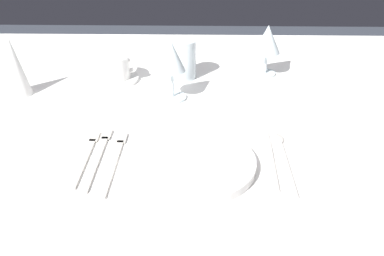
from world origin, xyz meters
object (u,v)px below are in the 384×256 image
(spoon_soup, at_px, (282,155))
(napkin_folded, at_px, (14,66))
(wine_glass_left, at_px, (172,60))
(drink_tumbler, at_px, (183,61))
(dinner_plate, at_px, (191,163))
(fork_inner, at_px, (98,155))
(coffee_cup_left, at_px, (115,67))
(fork_outer, at_px, (115,160))
(dinner_knife, at_px, (269,160))
(fork_salad, at_px, (86,155))
(wine_glass_centre, at_px, (267,41))

(spoon_soup, bearing_deg, napkin_folded, 156.59)
(wine_glass_left, distance_m, drink_tumbler, 0.15)
(dinner_plate, relative_size, fork_inner, 1.15)
(coffee_cup_left, bearing_deg, napkin_folded, -158.86)
(fork_inner, height_order, wine_glass_left, wine_glass_left)
(napkin_folded, bearing_deg, fork_inner, -47.39)
(spoon_soup, relative_size, wine_glass_left, 1.44)
(coffee_cup_left, bearing_deg, drink_tumbler, 7.59)
(drink_tumbler, xyz_separation_m, napkin_folded, (-0.43, -0.12, 0.03))
(fork_outer, distance_m, wine_glass_left, 0.32)
(dinner_knife, bearing_deg, fork_outer, -179.00)
(fork_salad, relative_size, spoon_soup, 0.92)
(fork_salad, bearing_deg, fork_inner, -0.13)
(wine_glass_left, bearing_deg, fork_outer, -109.67)
(fork_salad, xyz_separation_m, wine_glass_left, (0.17, 0.27, 0.10))
(fork_inner, bearing_deg, napkin_folded, 132.61)
(drink_tumbler, distance_m, napkin_folded, 0.45)
(spoon_soup, relative_size, drink_tumbler, 2.03)
(fork_salad, relative_size, wine_glass_centre, 1.41)
(drink_tumbler, height_order, napkin_folded, napkin_folded)
(fork_salad, bearing_deg, wine_glass_left, 58.90)
(fork_outer, height_order, drink_tumbler, drink_tumbler)
(napkin_folded, bearing_deg, drink_tumbler, 15.38)
(spoon_soup, height_order, drink_tumbler, drink_tumbler)
(wine_glass_centre, relative_size, wine_glass_left, 0.95)
(fork_inner, height_order, spoon_soup, spoon_soup)
(fork_inner, height_order, napkin_folded, napkin_folded)
(fork_outer, height_order, wine_glass_centre, wine_glass_centre)
(spoon_soup, bearing_deg, dinner_knife, -148.13)
(fork_salad, height_order, coffee_cup_left, coffee_cup_left)
(fork_inner, relative_size, napkin_folded, 1.40)
(fork_outer, bearing_deg, wine_glass_left, 70.33)
(wine_glass_left, relative_size, drink_tumbler, 1.41)
(dinner_knife, height_order, drink_tumbler, drink_tumbler)
(dinner_plate, relative_size, fork_outer, 1.14)
(wine_glass_centre, xyz_separation_m, drink_tumbler, (-0.24, -0.02, -0.05))
(fork_inner, bearing_deg, wine_glass_centre, 47.41)
(dinner_knife, bearing_deg, coffee_cup_left, 134.10)
(coffee_cup_left, relative_size, napkin_folded, 0.66)
(fork_inner, height_order, fork_salad, same)
(wine_glass_centre, distance_m, wine_glass_left, 0.30)
(fork_inner, relative_size, dinner_knife, 1.04)
(drink_tumbler, bearing_deg, spoon_soup, -61.06)
(dinner_knife, height_order, napkin_folded, napkin_folded)
(napkin_folded, bearing_deg, wine_glass_centre, 12.13)
(dinner_plate, distance_m, fork_inner, 0.20)
(drink_tumbler, bearing_deg, fork_salad, -114.68)
(fork_inner, relative_size, spoon_soup, 1.02)
(fork_outer, relative_size, coffee_cup_left, 2.12)
(wine_glass_centre, bearing_deg, napkin_folded, -167.87)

